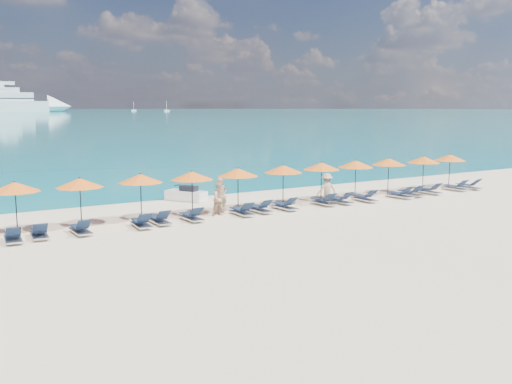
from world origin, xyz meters
TOP-DOWN VIEW (x-y plane):
  - ground at (0.00, 0.00)m, footprint 1400.00×1400.00m
  - sailboat_near at (185.95, 553.85)m, footprint 5.35×1.78m
  - sailboat_far at (207.24, 516.93)m, footprint 5.46×1.82m
  - jetski at (-1.04, 9.00)m, footprint 2.01×2.53m
  - beachgoer_a at (-1.16, 4.45)m, footprint 0.70×0.49m
  - beachgoer_b at (-1.49, 4.01)m, footprint 0.85×0.53m
  - beachgoer_c at (4.88, 3.61)m, footprint 1.21×0.71m
  - umbrella_2 at (-10.73, 4.85)m, footprint 2.10×2.10m
  - umbrella_3 at (-8.07, 4.74)m, footprint 2.10×2.10m
  - umbrella_4 at (-5.24, 4.83)m, footprint 2.10×2.10m
  - umbrella_5 at (-2.71, 4.57)m, footprint 2.10×2.10m
  - umbrella_6 at (-0.11, 4.60)m, footprint 2.10×2.10m
  - umbrella_7 at (2.74, 4.69)m, footprint 2.10×2.10m
  - umbrella_8 at (5.43, 4.82)m, footprint 2.10×2.10m
  - umbrella_9 at (7.87, 4.71)m, footprint 2.10×2.10m
  - umbrella_10 at (10.53, 4.74)m, footprint 2.10×2.10m
  - umbrella_11 at (13.37, 4.57)m, footprint 2.10×2.10m
  - umbrella_12 at (16.00, 4.71)m, footprint 2.10×2.10m
  - lounger_3 at (-11.13, 3.32)m, footprint 0.75×1.74m
  - lounger_4 at (-10.10, 3.50)m, footprint 0.75×1.74m
  - lounger_5 at (-8.46, 3.38)m, footprint 0.65×1.71m
  - lounger_6 at (-5.81, 3.32)m, footprint 0.76×1.75m
  - lounger_7 at (-4.83, 3.59)m, footprint 0.65×1.71m
  - lounger_8 at (-3.25, 3.52)m, footprint 0.67×1.72m
  - lounger_9 at (-0.54, 3.46)m, footprint 0.65×1.71m
  - lounger_10 at (0.61, 3.65)m, footprint 0.71×1.73m
  - lounger_11 at (2.14, 3.64)m, footprint 0.73×1.74m
  - lounger_12 at (4.71, 3.66)m, footprint 0.63×1.70m
  - lounger_13 at (5.80, 3.57)m, footprint 0.78×1.75m
  - lounger_14 at (7.48, 3.43)m, footprint 0.64×1.71m
  - lounger_15 at (10.07, 3.29)m, footprint 0.74×1.74m
  - lounger_16 at (11.14, 3.41)m, footprint 0.74×1.74m
  - lounger_17 at (12.82, 3.51)m, footprint 0.64×1.71m
  - lounger_18 at (15.36, 3.64)m, footprint 0.66×1.71m
  - lounger_19 at (16.53, 3.55)m, footprint 0.75×1.74m

SIDE VIEW (x-z plane):
  - ground at x=0.00m, z-range 0.00..0.00m
  - lounger_3 at x=-11.13m, z-range -0.09..0.56m
  - lounger_4 at x=-10.10m, z-range -0.09..0.56m
  - lounger_5 at x=-8.46m, z-range -0.09..0.56m
  - lounger_6 at x=-5.81m, z-range -0.09..0.56m
  - lounger_7 at x=-4.83m, z-range -0.09..0.56m
  - lounger_8 at x=-3.25m, z-range -0.09..0.56m
  - lounger_9 at x=-0.54m, z-range -0.09..0.56m
  - lounger_10 at x=0.61m, z-range -0.09..0.56m
  - lounger_11 at x=2.14m, z-range -0.09..0.56m
  - lounger_12 at x=4.71m, z-range -0.09..0.56m
  - lounger_13 at x=5.80m, z-range -0.09..0.56m
  - lounger_14 at x=7.48m, z-range -0.09..0.56m
  - lounger_15 at x=10.07m, z-range -0.09..0.56m
  - lounger_16 at x=11.14m, z-range -0.09..0.56m
  - lounger_17 at x=12.82m, z-range -0.09..0.56m
  - lounger_18 at x=15.36m, z-range -0.09..0.56m
  - lounger_19 at x=16.53m, z-range -0.09..0.56m
  - jetski at x=-1.04m, z-range -0.08..0.78m
  - beachgoer_b at x=-1.49m, z-range 0.00..1.67m
  - beachgoer_c at x=4.88m, z-range 0.00..1.76m
  - beachgoer_a at x=-1.16m, z-range 0.00..1.82m
  - sailboat_near at x=185.95m, z-range -3.90..5.91m
  - sailboat_far at x=207.24m, z-range -3.98..6.04m
  - umbrella_2 at x=-10.73m, z-range 0.88..3.16m
  - umbrella_3 at x=-8.07m, z-range 0.88..3.16m
  - umbrella_4 at x=-5.24m, z-range 0.88..3.16m
  - umbrella_5 at x=-2.71m, z-range 0.88..3.16m
  - umbrella_6 at x=-0.11m, z-range 0.88..3.16m
  - umbrella_7 at x=2.74m, z-range 0.88..3.16m
  - umbrella_8 at x=5.43m, z-range 0.88..3.16m
  - umbrella_9 at x=7.87m, z-range 0.88..3.16m
  - umbrella_10 at x=10.53m, z-range 0.88..3.16m
  - umbrella_11 at x=13.37m, z-range 0.88..3.16m
  - umbrella_12 at x=16.00m, z-range 0.88..3.16m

